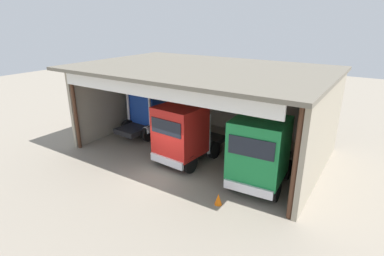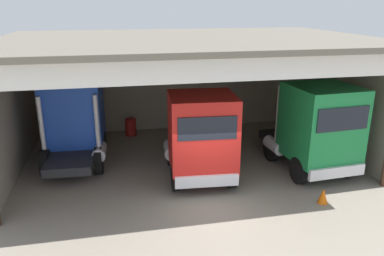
{
  "view_description": "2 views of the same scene",
  "coord_description": "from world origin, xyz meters",
  "px_view_note": "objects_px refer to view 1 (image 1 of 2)",
  "views": [
    {
      "loc": [
        9.62,
        -11.52,
        8.23
      ],
      "look_at": [
        0.0,
        3.23,
        1.87
      ],
      "focal_mm": 28.31,
      "sensor_mm": 36.0,
      "label": 1
    },
    {
      "loc": [
        -3.11,
        -11.71,
        6.88
      ],
      "look_at": [
        0.0,
        3.23,
        1.87
      ],
      "focal_mm": 35.83,
      "sensor_mm": 36.0,
      "label": 2
    }
  ],
  "objects_px": {
    "truck_blue_center_left_bay": "(151,108)",
    "traffic_cone": "(218,199)",
    "truck_red_right_bay": "(183,133)",
    "truck_green_yard_outside": "(260,152)",
    "tool_cart": "(256,133)",
    "oil_drum": "(202,121)"
  },
  "relations": [
    {
      "from": "truck_green_yard_outside",
      "to": "oil_drum",
      "type": "height_order",
      "value": "truck_green_yard_outside"
    },
    {
      "from": "truck_blue_center_left_bay",
      "to": "truck_red_right_bay",
      "type": "height_order",
      "value": "truck_blue_center_left_bay"
    },
    {
      "from": "oil_drum",
      "to": "truck_green_yard_outside",
      "type": "bearing_deg",
      "value": -41.45
    },
    {
      "from": "tool_cart",
      "to": "oil_drum",
      "type": "bearing_deg",
      "value": 177.3
    },
    {
      "from": "truck_green_yard_outside",
      "to": "tool_cart",
      "type": "height_order",
      "value": "truck_green_yard_outside"
    },
    {
      "from": "truck_green_yard_outside",
      "to": "oil_drum",
      "type": "xyz_separation_m",
      "value": [
        -7.27,
        6.42,
        -1.55
      ]
    },
    {
      "from": "truck_red_right_bay",
      "to": "traffic_cone",
      "type": "height_order",
      "value": "truck_red_right_bay"
    },
    {
      "from": "tool_cart",
      "to": "traffic_cone",
      "type": "relative_size",
      "value": 1.79
    },
    {
      "from": "truck_blue_center_left_bay",
      "to": "truck_red_right_bay",
      "type": "relative_size",
      "value": 0.88
    },
    {
      "from": "truck_blue_center_left_bay",
      "to": "tool_cart",
      "type": "relative_size",
      "value": 4.59
    },
    {
      "from": "truck_red_right_bay",
      "to": "tool_cart",
      "type": "height_order",
      "value": "truck_red_right_bay"
    },
    {
      "from": "truck_blue_center_left_bay",
      "to": "oil_drum",
      "type": "height_order",
      "value": "truck_blue_center_left_bay"
    },
    {
      "from": "truck_red_right_bay",
      "to": "traffic_cone",
      "type": "bearing_deg",
      "value": 148.95
    },
    {
      "from": "oil_drum",
      "to": "traffic_cone",
      "type": "height_order",
      "value": "oil_drum"
    },
    {
      "from": "truck_blue_center_left_bay",
      "to": "truck_green_yard_outside",
      "type": "bearing_deg",
      "value": -14.97
    },
    {
      "from": "truck_red_right_bay",
      "to": "truck_green_yard_outside",
      "type": "distance_m",
      "value": 4.83
    },
    {
      "from": "truck_red_right_bay",
      "to": "truck_green_yard_outside",
      "type": "xyz_separation_m",
      "value": [
        4.83,
        -0.26,
        0.12
      ]
    },
    {
      "from": "truck_green_yard_outside",
      "to": "traffic_cone",
      "type": "height_order",
      "value": "truck_green_yard_outside"
    },
    {
      "from": "truck_blue_center_left_bay",
      "to": "tool_cart",
      "type": "height_order",
      "value": "truck_blue_center_left_bay"
    },
    {
      "from": "truck_green_yard_outside",
      "to": "traffic_cone",
      "type": "xyz_separation_m",
      "value": [
        -0.93,
        -2.5,
        -1.72
      ]
    },
    {
      "from": "truck_green_yard_outside",
      "to": "traffic_cone",
      "type": "bearing_deg",
      "value": 65.63
    },
    {
      "from": "truck_blue_center_left_bay",
      "to": "traffic_cone",
      "type": "distance_m",
      "value": 10.69
    }
  ]
}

